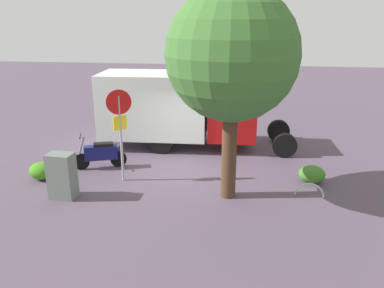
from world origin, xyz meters
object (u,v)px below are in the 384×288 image
Objects in this scene: street_tree at (232,56)px; utility_cabinet at (62,176)px; box_truck_near at (178,107)px; bike_rack_hoop at (309,196)px; motorcycle at (101,154)px; stop_sign at (120,121)px.

street_tree is 4.36× the size of utility_cabinet.
bike_rack_hoop is (-4.53, 4.06, -1.60)m from box_truck_near.
box_truck_near is 3.69m from motorcycle.
box_truck_near is 2.60× the size of stop_sign.
street_tree reaches higher than box_truck_near.
box_truck_near reaches higher than motorcycle.
box_truck_near is 3.86m from stop_sign.
motorcycle is 0.59× the size of stop_sign.
street_tree is at bearing 140.11° from motorcycle.
motorcycle reaches higher than bike_rack_hoop.
street_tree is 5.80m from utility_cabinet.
utility_cabinet is at bearing 46.46° from stop_sign.
bike_rack_hoop is (-6.76, 1.32, -0.52)m from motorcycle.
motorcycle is at bearing -131.70° from box_truck_near.
utility_cabinet is at bearing 8.93° from street_tree.
stop_sign is 2.32m from utility_cabinet.
street_tree is 4.65m from bike_rack_hoop.
box_truck_near is at bearing -107.56° from stop_sign.
box_truck_near is 5.71× the size of utility_cabinet.
motorcycle is at bearing -19.87° from street_tree.
street_tree is at bearing 168.79° from stop_sign.
motorcycle is at bearing -11.09° from bike_rack_hoop.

